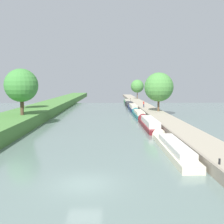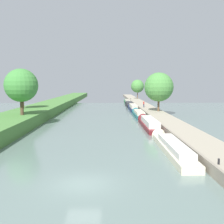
# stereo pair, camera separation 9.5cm
# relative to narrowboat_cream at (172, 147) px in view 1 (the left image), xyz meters

# --- Properties ---
(ground_plane) EXTENTS (160.00, 160.00, 0.00)m
(ground_plane) POSITION_rel_narrowboat_cream_xyz_m (-8.36, -9.14, -0.53)
(ground_plane) COLOR slate
(stone_quay) EXTENTS (0.25, 260.00, 1.03)m
(stone_quay) POSITION_rel_narrowboat_cream_xyz_m (1.38, -9.14, -0.02)
(stone_quay) COLOR gray
(stone_quay) RESTS_ON ground_plane
(narrowboat_cream) EXTENTS (1.87, 14.71, 1.84)m
(narrowboat_cream) POSITION_rel_narrowboat_cream_xyz_m (0.00, 0.00, 0.00)
(narrowboat_cream) COLOR beige
(narrowboat_cream) RESTS_ON ground_plane
(narrowboat_maroon) EXTENTS (2.09, 14.94, 2.20)m
(narrowboat_maroon) POSITION_rel_narrowboat_cream_xyz_m (-0.01, 16.31, 0.08)
(narrowboat_maroon) COLOR maroon
(narrowboat_maroon) RESTS_ON ground_plane
(narrowboat_teal) EXTENTS (1.96, 12.52, 1.91)m
(narrowboat_teal) POSITION_rel_narrowboat_cream_xyz_m (-0.12, 30.45, 0.02)
(narrowboat_teal) COLOR #195B60
(narrowboat_teal) RESTS_ON ground_plane
(narrowboat_navy) EXTENTS (1.89, 13.05, 2.14)m
(narrowboat_navy) POSITION_rel_narrowboat_cream_xyz_m (-0.13, 43.96, 0.14)
(narrowboat_navy) COLOR #141E42
(narrowboat_navy) RESTS_ON ground_plane
(narrowboat_black) EXTENTS (1.99, 11.03, 2.07)m
(narrowboat_black) POSITION_rel_narrowboat_cream_xyz_m (-0.18, 57.73, 0.02)
(narrowboat_black) COLOR black
(narrowboat_black) RESTS_ON ground_plane
(narrowboat_green) EXTENTS (1.85, 13.38, 1.85)m
(narrowboat_green) POSITION_rel_narrowboat_cream_xyz_m (0.11, 69.68, 0.01)
(narrowboat_green) COLOR #1E6033
(narrowboat_green) RESTS_ON ground_plane
(tree_rightbank_midnear) EXTENTS (6.35, 6.35, 8.48)m
(tree_rightbank_midnear) POSITION_rel_narrowboat_cream_xyz_m (4.42, 31.81, 5.75)
(tree_rightbank_midnear) COLOR brown
(tree_rightbank_midnear) RESTS_ON right_towpath
(tree_rightbank_midfar) EXTENTS (5.18, 5.18, 7.55)m
(tree_rightbank_midfar) POSITION_rel_narrowboat_cream_xyz_m (4.93, 80.89, 5.41)
(tree_rightbank_midfar) COLOR brown
(tree_rightbank_midfar) RESTS_ON right_towpath
(tree_leftbank_downstream) EXTENTS (4.66, 4.66, 7.53)m
(tree_leftbank_downstream) POSITION_rel_narrowboat_cream_xyz_m (-24.15, 28.15, 6.58)
(tree_leftbank_downstream) COLOR brown
(tree_leftbank_downstream) RESTS_ON left_grassy_bank
(tree_leftbank_upstream) EXTENTS (5.41, 5.41, 7.55)m
(tree_leftbank_upstream) POSITION_rel_narrowboat_cream_xyz_m (-20.75, 16.69, 6.23)
(tree_leftbank_upstream) COLOR #4C3828
(tree_leftbank_upstream) RESTS_ON left_grassy_bank
(person_walking) EXTENTS (0.34, 0.34, 1.66)m
(person_walking) POSITION_rel_narrowboat_cream_xyz_m (2.42, 41.58, 1.32)
(person_walking) COLOR #282D42
(person_walking) RESTS_ON right_towpath
(mooring_bollard_near) EXTENTS (0.16, 0.16, 0.45)m
(mooring_bollard_near) POSITION_rel_narrowboat_cream_xyz_m (1.81, -7.78, 0.67)
(mooring_bollard_near) COLOR black
(mooring_bollard_near) RESTS_ON right_towpath
(mooring_bollard_far) EXTENTS (0.16, 0.16, 0.45)m
(mooring_bollard_far) POSITION_rel_narrowboat_cream_xyz_m (1.81, 75.89, 0.67)
(mooring_bollard_far) COLOR black
(mooring_bollard_far) RESTS_ON right_towpath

